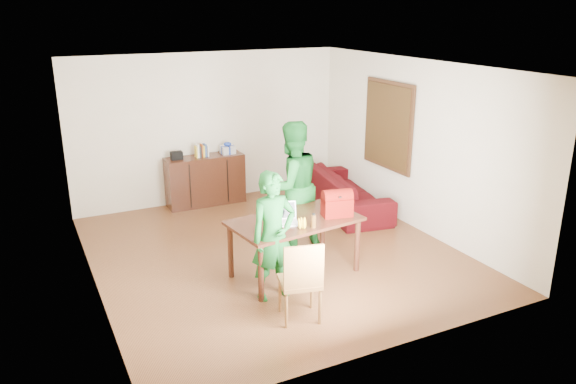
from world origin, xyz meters
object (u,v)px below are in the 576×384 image
sofa (346,191)px  person_far (291,186)px  chair (300,296)px  laptop (284,220)px  table (295,226)px  person_near (273,236)px  bottle (314,220)px  red_bag (337,205)px

sofa → person_far: bearing=133.3°
chair → laptop: 1.15m
table → laptop: (-0.19, -0.08, 0.15)m
table → laptop: laptop is taller
person_far → laptop: (-0.55, -0.89, -0.13)m
laptop → person_near: bearing=-112.7°
chair → bottle: chair is taller
chair → person_far: (0.83, 1.87, 0.67)m
person_near → laptop: (0.32, 0.36, 0.02)m
table → bottle: size_ratio=9.34×
bottle → red_bag: red_bag is taller
table → bottle: bearing=-84.0°
chair → bottle: (0.55, 0.70, 0.59)m
chair → laptop: bearing=88.4°
person_far → sofa: (1.62, 1.08, -0.63)m
laptop → bottle: size_ratio=2.15×
table → sofa: size_ratio=0.78×
chair → person_far: 2.15m
laptop → red_bag: bearing=15.3°
bottle → red_bag: bearing=25.7°
person_near → person_far: bearing=51.8°
person_near → sofa: 3.45m
bottle → laptop: bearing=134.1°
chair → sofa: size_ratio=0.44×
chair → person_near: (-0.04, 0.62, 0.52)m
person_near → person_far: (0.87, 1.25, 0.15)m
person_far → red_bag: size_ratio=4.91×
table → laptop: 0.25m
sofa → table: bearing=143.3°
red_bag → table: bearing=179.6°
person_near → red_bag: (1.08, 0.31, 0.12)m
table → red_bag: bearing=-19.6°
person_near → laptop: person_near is taller
sofa → bottle: bearing=149.5°
bottle → sofa: (1.90, 2.25, -0.55)m
laptop → person_far: bearing=77.3°
table → red_bag: (0.57, -0.12, 0.24)m
laptop → sofa: laptop is taller
chair → red_bag: red_bag is taller
chair → person_far: size_ratio=0.52×
red_bag → sofa: 2.54m
chair → person_near: person_near is taller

